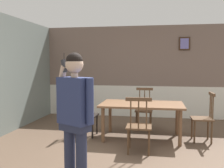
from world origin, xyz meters
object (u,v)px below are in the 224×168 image
at_px(chair_at_table_head, 85,114).
at_px(chair_opposite_corner, 204,118).
at_px(person_figure, 75,111).
at_px(dining_table, 142,107).
at_px(chair_near_window, 144,109).
at_px(chair_by_doorway, 139,126).

xyz_separation_m(chair_at_table_head, chair_opposite_corner, (2.47, 0.01, 0.01)).
height_order(chair_opposite_corner, person_figure, person_figure).
xyz_separation_m(chair_at_table_head, person_figure, (0.55, -2.29, 0.51)).
distance_m(dining_table, chair_near_window, 0.91).
height_order(chair_near_window, chair_by_doorway, chair_by_doorway).
bearing_deg(dining_table, chair_by_doorway, -89.81).
xyz_separation_m(chair_near_window, person_figure, (-0.69, -3.18, 0.52)).
bearing_deg(chair_at_table_head, chair_near_window, 126.87).
distance_m(dining_table, chair_at_table_head, 1.25).
relative_size(chair_by_doorway, chair_at_table_head, 1.05).
relative_size(chair_opposite_corner, person_figure, 0.58).
bearing_deg(chair_at_table_head, chair_opposite_corner, 91.24).
height_order(dining_table, chair_by_doorway, chair_by_doorway).
distance_m(dining_table, chair_by_doorway, 0.90).
relative_size(dining_table, chair_by_doorway, 1.70).
bearing_deg(chair_near_window, dining_table, 91.42).
bearing_deg(chair_opposite_corner, person_figure, 138.30).
bearing_deg(person_figure, dining_table, -79.24).
height_order(chair_near_window, chair_at_table_head, chair_near_window).
height_order(dining_table, chair_opposite_corner, chair_opposite_corner).
distance_m(chair_at_table_head, person_figure, 2.41).
xyz_separation_m(dining_table, chair_at_table_head, (-1.23, -0.00, -0.19)).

